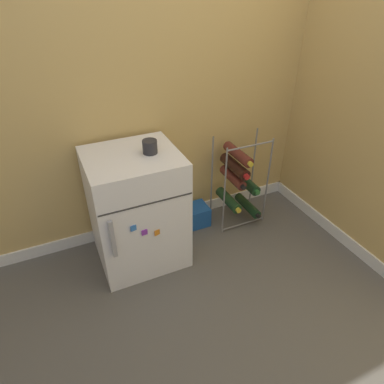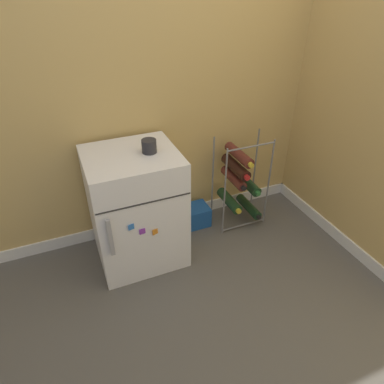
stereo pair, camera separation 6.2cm
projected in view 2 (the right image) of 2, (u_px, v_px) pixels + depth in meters
name	position (u px, v px, depth m)	size (l,w,h in m)	color
ground_plane	(237.00, 272.00, 2.29)	(14.00, 14.00, 0.00)	#56544F
wall_back	(194.00, 55.00, 2.19)	(6.70, 0.07, 2.50)	tan
mini_fridge	(136.00, 208.00, 2.23)	(0.56, 0.54, 0.79)	white
wine_rack	(239.00, 182.00, 2.56)	(0.38, 0.33, 0.72)	slate
soda_box	(192.00, 216.00, 2.68)	(0.26, 0.17, 0.16)	#194C9E
fridge_top_cup	(149.00, 146.00, 2.01)	(0.09, 0.09, 0.08)	#28282D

